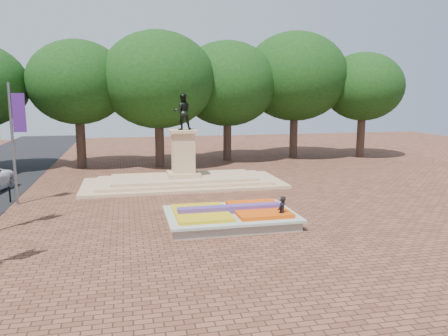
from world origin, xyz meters
The scene contains 5 objects.
ground centered at (0.00, 0.00, 0.00)m, with size 90.00×90.00×0.00m, color brown.
flower_bed centered at (1.03, -2.00, 0.38)m, with size 6.30×4.30×0.91m.
monument centered at (0.00, 8.00, 0.88)m, with size 14.00×6.00×6.40m.
tree_row_back centered at (2.33, 18.00, 6.67)m, with size 44.80×8.80×10.43m.
pedestrian centered at (3.24, -3.21, 0.77)m, with size 0.56×0.37×1.55m, color black.
Camera 1 is at (-3.91, -22.29, 6.29)m, focal length 35.00 mm.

